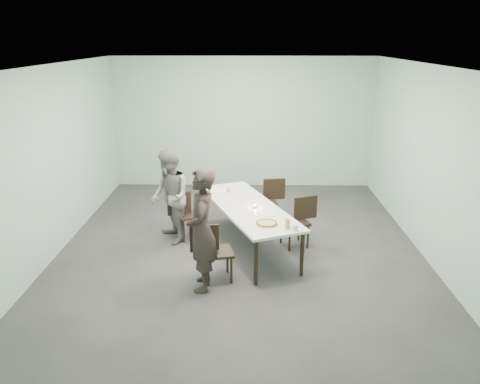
{
  "coord_description": "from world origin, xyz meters",
  "views": [
    {
      "loc": [
        0.14,
        -7.27,
        3.4
      ],
      "look_at": [
        0.0,
        -0.06,
        1.0
      ],
      "focal_mm": 35.0,
      "sensor_mm": 36.0,
      "label": 1
    }
  ],
  "objects_px": {
    "chair_near_left": "(212,248)",
    "chair_far_left": "(186,212)",
    "diner_near": "(202,230)",
    "beer_glass": "(288,224)",
    "chair_far_right": "(268,198)",
    "pizza": "(267,223)",
    "tealight": "(255,206)",
    "chair_near_right": "(299,218)",
    "diner_far": "(170,197)",
    "amber_tumbler": "(228,190)",
    "table": "(248,209)",
    "water_tumbler": "(295,228)",
    "side_plate": "(270,215)"
  },
  "relations": [
    {
      "from": "side_plate",
      "to": "beer_glass",
      "type": "relative_size",
      "value": 1.2
    },
    {
      "from": "pizza",
      "to": "amber_tumbler",
      "type": "distance_m",
      "value": 1.65
    },
    {
      "from": "beer_glass",
      "to": "table",
      "type": "bearing_deg",
      "value": 121.47
    },
    {
      "from": "chair_far_left",
      "to": "amber_tumbler",
      "type": "distance_m",
      "value": 0.87
    },
    {
      "from": "chair_far_left",
      "to": "pizza",
      "type": "height_order",
      "value": "chair_far_left"
    },
    {
      "from": "tealight",
      "to": "table",
      "type": "bearing_deg",
      "value": 144.81
    },
    {
      "from": "pizza",
      "to": "water_tumbler",
      "type": "height_order",
      "value": "water_tumbler"
    },
    {
      "from": "water_tumbler",
      "to": "chair_far_right",
      "type": "bearing_deg",
      "value": 97.86
    },
    {
      "from": "table",
      "to": "beer_glass",
      "type": "distance_m",
      "value": 1.12
    },
    {
      "from": "pizza",
      "to": "side_plate",
      "type": "xyz_separation_m",
      "value": [
        0.07,
        0.38,
        -0.01
      ]
    },
    {
      "from": "chair_near_left",
      "to": "chair_near_right",
      "type": "bearing_deg",
      "value": 29.29
    },
    {
      "from": "chair_near_right",
      "to": "diner_near",
      "type": "relative_size",
      "value": 0.49
    },
    {
      "from": "chair_near_right",
      "to": "tealight",
      "type": "height_order",
      "value": "chair_near_right"
    },
    {
      "from": "beer_glass",
      "to": "tealight",
      "type": "xyz_separation_m",
      "value": [
        -0.46,
        0.87,
        -0.05
      ]
    },
    {
      "from": "chair_near_left",
      "to": "amber_tumbler",
      "type": "height_order",
      "value": "chair_near_left"
    },
    {
      "from": "chair_far_right",
      "to": "water_tumbler",
      "type": "distance_m",
      "value": 2.21
    },
    {
      "from": "chair_near_left",
      "to": "chair_near_right",
      "type": "height_order",
      "value": "same"
    },
    {
      "from": "chair_near_right",
      "to": "tealight",
      "type": "bearing_deg",
      "value": -6.27
    },
    {
      "from": "chair_far_right",
      "to": "diner_near",
      "type": "xyz_separation_m",
      "value": [
        -1.02,
        -2.47,
        0.38
      ]
    },
    {
      "from": "table",
      "to": "amber_tumbler",
      "type": "distance_m",
      "value": 0.81
    },
    {
      "from": "chair_far_right",
      "to": "pizza",
      "type": "xyz_separation_m",
      "value": [
        -0.11,
        -1.94,
        0.27
      ]
    },
    {
      "from": "chair_far_left",
      "to": "diner_near",
      "type": "relative_size",
      "value": 0.49
    },
    {
      "from": "amber_tumbler",
      "to": "side_plate",
      "type": "bearing_deg",
      "value": -58.41
    },
    {
      "from": "beer_glass",
      "to": "amber_tumbler",
      "type": "xyz_separation_m",
      "value": [
        -0.93,
        1.67,
        -0.03
      ]
    },
    {
      "from": "table",
      "to": "water_tumbler",
      "type": "bearing_deg",
      "value": -56.21
    },
    {
      "from": "chair_far_left",
      "to": "side_plate",
      "type": "height_order",
      "value": "chair_far_left"
    },
    {
      "from": "table",
      "to": "amber_tumbler",
      "type": "relative_size",
      "value": 34.33
    },
    {
      "from": "diner_near",
      "to": "beer_glass",
      "type": "distance_m",
      "value": 1.27
    },
    {
      "from": "pizza",
      "to": "water_tumbler",
      "type": "relative_size",
      "value": 3.78
    },
    {
      "from": "chair_far_right",
      "to": "tealight",
      "type": "bearing_deg",
      "value": 68.45
    },
    {
      "from": "chair_near_left",
      "to": "chair_far_left",
      "type": "height_order",
      "value": "same"
    },
    {
      "from": "chair_far_right",
      "to": "side_plate",
      "type": "xyz_separation_m",
      "value": [
        -0.04,
        -1.56,
        0.25
      ]
    },
    {
      "from": "table",
      "to": "beer_glass",
      "type": "xyz_separation_m",
      "value": [
        0.58,
        -0.95,
        0.13
      ]
    },
    {
      "from": "table",
      "to": "chair_near_left",
      "type": "distance_m",
      "value": 1.24
    },
    {
      "from": "chair_near_right",
      "to": "beer_glass",
      "type": "distance_m",
      "value": 1.15
    },
    {
      "from": "diner_far",
      "to": "side_plate",
      "type": "distance_m",
      "value": 1.81
    },
    {
      "from": "chair_near_left",
      "to": "beer_glass",
      "type": "height_order",
      "value": "beer_glass"
    },
    {
      "from": "diner_far",
      "to": "chair_near_left",
      "type": "bearing_deg",
      "value": 6.51
    },
    {
      "from": "water_tumbler",
      "to": "amber_tumbler",
      "type": "distance_m",
      "value": 2.04
    },
    {
      "from": "chair_near_left",
      "to": "pizza",
      "type": "height_order",
      "value": "chair_near_left"
    },
    {
      "from": "water_tumbler",
      "to": "beer_glass",
      "type": "bearing_deg",
      "value": 143.71
    },
    {
      "from": "diner_near",
      "to": "tealight",
      "type": "relative_size",
      "value": 31.48
    },
    {
      "from": "table",
      "to": "chair_near_right",
      "type": "bearing_deg",
      "value": 7.15
    },
    {
      "from": "chair_near_right",
      "to": "water_tumbler",
      "type": "relative_size",
      "value": 9.67
    },
    {
      "from": "chair_far_right",
      "to": "pizza",
      "type": "bearing_deg",
      "value": 77.78
    },
    {
      "from": "table",
      "to": "side_plate",
      "type": "distance_m",
      "value": 0.55
    },
    {
      "from": "chair_far_left",
      "to": "water_tumbler",
      "type": "bearing_deg",
      "value": -60.34
    },
    {
      "from": "side_plate",
      "to": "amber_tumbler",
      "type": "distance_m",
      "value": 1.34
    },
    {
      "from": "diner_near",
      "to": "beer_glass",
      "type": "height_order",
      "value": "diner_near"
    },
    {
      "from": "table",
      "to": "diner_far",
      "type": "distance_m",
      "value": 1.36
    }
  ]
}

